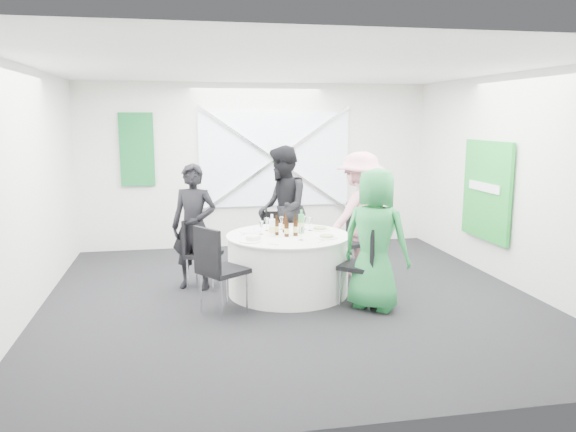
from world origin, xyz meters
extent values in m
plane|color=black|center=(0.00, 0.00, 0.00)|extent=(6.00, 6.00, 0.00)
plane|color=white|center=(0.00, 0.00, 2.80)|extent=(6.00, 6.00, 0.00)
plane|color=silver|center=(0.00, 3.00, 1.40)|extent=(6.00, 0.00, 6.00)
plane|color=silver|center=(0.00, -3.00, 1.40)|extent=(6.00, 0.00, 6.00)
plane|color=silver|center=(-3.00, 0.00, 1.40)|extent=(0.00, 6.00, 6.00)
plane|color=silver|center=(3.00, 0.00, 1.40)|extent=(0.00, 6.00, 6.00)
cube|color=silver|center=(0.30, 2.96, 1.50)|extent=(2.60, 0.03, 1.60)
cube|color=silver|center=(0.30, 2.92, 1.50)|extent=(2.63, 0.05, 1.84)
cube|color=silver|center=(0.30, 2.92, 1.50)|extent=(2.63, 0.05, 1.84)
cube|color=#13602C|center=(-2.00, 2.95, 1.70)|extent=(0.55, 0.04, 1.20)
cube|color=green|center=(2.94, 0.60, 1.20)|extent=(0.05, 1.20, 1.40)
cylinder|color=silver|center=(0.00, 0.20, 0.37)|extent=(1.52, 1.52, 0.74)
cylinder|color=silver|center=(0.00, 0.20, 0.75)|extent=(1.56, 1.56, 0.02)
cube|color=black|center=(0.01, 1.23, 0.42)|extent=(0.39, 0.39, 0.05)
cube|color=black|center=(0.02, 1.42, 0.65)|extent=(0.37, 0.04, 0.42)
cylinder|color=silver|center=(0.17, 1.39, 0.20)|extent=(0.02, 0.02, 0.40)
cylinder|color=silver|center=(-0.14, 1.39, 0.20)|extent=(0.02, 0.02, 0.40)
cylinder|color=silver|center=(0.17, 1.07, 0.20)|extent=(0.02, 0.02, 0.40)
cylinder|color=silver|center=(-0.14, 1.08, 0.20)|extent=(0.02, 0.02, 0.40)
cube|color=black|center=(-1.04, 0.62, 0.45)|extent=(0.54, 0.54, 0.05)
cube|color=black|center=(-1.23, 0.70, 0.70)|extent=(0.19, 0.38, 0.45)
cylinder|color=silver|center=(-1.14, 0.85, 0.21)|extent=(0.02, 0.02, 0.43)
cylinder|color=silver|center=(-1.26, 0.53, 0.21)|extent=(0.02, 0.02, 0.43)
cylinder|color=silver|center=(-0.82, 0.72, 0.21)|extent=(0.02, 0.02, 0.43)
cylinder|color=silver|center=(-0.95, 0.40, 0.21)|extent=(0.02, 0.02, 0.43)
cube|color=black|center=(0.92, 0.69, 0.50)|extent=(0.63, 0.63, 0.06)
cube|color=black|center=(1.12, 0.79, 0.78)|extent=(0.25, 0.42, 0.50)
cylinder|color=silver|center=(1.18, 0.61, 0.24)|extent=(0.02, 0.02, 0.48)
cylinder|color=silver|center=(1.00, 0.94, 0.24)|extent=(0.02, 0.02, 0.48)
cylinder|color=silver|center=(0.84, 0.43, 0.24)|extent=(0.02, 0.02, 0.48)
cylinder|color=silver|center=(0.66, 0.77, 0.24)|extent=(0.02, 0.02, 0.48)
cube|color=black|center=(0.76, -0.43, 0.48)|extent=(0.63, 0.63, 0.05)
cube|color=black|center=(0.92, -0.57, 0.74)|extent=(0.30, 0.35, 0.48)
cylinder|color=silver|center=(0.78, -0.68, 0.23)|extent=(0.02, 0.02, 0.45)
cylinder|color=silver|center=(1.01, -0.41, 0.23)|extent=(0.02, 0.02, 0.45)
cylinder|color=silver|center=(0.50, -0.45, 0.23)|extent=(0.02, 0.02, 0.45)
cylinder|color=silver|center=(0.73, -0.18, 0.23)|extent=(0.02, 0.02, 0.45)
cube|color=black|center=(-0.87, -0.40, 0.50)|extent=(0.65, 0.65, 0.06)
cube|color=black|center=(-1.05, -0.52, 0.77)|extent=(0.29, 0.39, 0.50)
cylinder|color=silver|center=(-1.13, -0.35, 0.24)|extent=(0.02, 0.02, 0.48)
cylinder|color=silver|center=(-0.91, -0.66, 0.24)|extent=(0.02, 0.02, 0.48)
cylinder|color=silver|center=(-0.82, -0.13, 0.24)|extent=(0.02, 0.02, 0.48)
cylinder|color=silver|center=(-0.60, -0.44, 0.24)|extent=(0.02, 0.02, 0.48)
imported|color=black|center=(-1.16, 0.64, 0.82)|extent=(0.70, 0.58, 1.64)
imported|color=black|center=(0.12, 1.26, 0.91)|extent=(0.58, 0.94, 1.83)
imported|color=pink|center=(1.14, 0.80, 0.88)|extent=(1.25, 0.99, 1.75)
imported|color=#258842|center=(0.88, -0.57, 0.83)|extent=(0.96, 0.93, 1.66)
cylinder|color=white|center=(0.06, 0.78, 0.77)|extent=(0.28, 0.28, 0.01)
cylinder|color=white|center=(-0.45, 0.47, 0.77)|extent=(0.27, 0.27, 0.01)
cylinder|color=white|center=(0.47, 0.41, 0.77)|extent=(0.25, 0.25, 0.01)
cylinder|color=#84A056|center=(0.47, 0.41, 0.79)|extent=(0.16, 0.16, 0.02)
cylinder|color=white|center=(0.43, -0.09, 0.77)|extent=(0.26, 0.26, 0.01)
cylinder|color=#84A056|center=(0.43, -0.09, 0.79)|extent=(0.17, 0.17, 0.02)
cylinder|color=white|center=(-0.52, -0.10, 0.77)|extent=(0.27, 0.27, 0.01)
cube|color=silver|center=(-0.48, -0.08, 0.80)|extent=(0.20, 0.20, 0.05)
cylinder|color=#361C09|center=(-0.15, 0.21, 0.86)|extent=(0.06, 0.06, 0.20)
cylinder|color=#361C09|center=(-0.15, 0.21, 0.99)|extent=(0.02, 0.02, 0.06)
cylinder|color=#D7C871|center=(-0.15, 0.21, 0.84)|extent=(0.06, 0.06, 0.07)
cylinder|color=#361C09|center=(-0.01, 0.36, 0.85)|extent=(0.06, 0.06, 0.19)
cylinder|color=#361C09|center=(-0.01, 0.36, 0.98)|extent=(0.02, 0.02, 0.06)
cylinder|color=#D7C871|center=(-0.01, 0.36, 0.83)|extent=(0.06, 0.06, 0.07)
cylinder|color=#361C09|center=(0.08, 0.12, 0.86)|extent=(0.06, 0.06, 0.20)
cylinder|color=#361C09|center=(0.08, 0.12, 0.99)|extent=(0.02, 0.02, 0.06)
cylinder|color=#D7C871|center=(0.08, 0.12, 0.84)|extent=(0.06, 0.06, 0.07)
cylinder|color=#361C09|center=(-0.04, 0.09, 0.85)|extent=(0.06, 0.06, 0.18)
cylinder|color=#361C09|center=(-0.04, 0.09, 0.97)|extent=(0.02, 0.02, 0.06)
cylinder|color=#D7C871|center=(-0.04, 0.09, 0.83)|extent=(0.06, 0.06, 0.06)
cylinder|color=green|center=(0.19, 0.26, 0.88)|extent=(0.08, 0.08, 0.24)
cylinder|color=green|center=(0.19, 0.26, 1.03)|extent=(0.03, 0.03, 0.06)
cylinder|color=#D7C871|center=(0.19, 0.26, 0.86)|extent=(0.08, 0.08, 0.09)
cylinder|color=white|center=(-0.21, 0.14, 0.87)|extent=(0.08, 0.08, 0.22)
cylinder|color=white|center=(-0.21, 0.14, 1.01)|extent=(0.03, 0.03, 0.06)
cylinder|color=#D7C871|center=(-0.21, 0.14, 0.85)|extent=(0.08, 0.08, 0.08)
cylinder|color=white|center=(0.33, 0.40, 0.76)|extent=(0.06, 0.06, 0.00)
cylinder|color=white|center=(0.33, 0.40, 0.81)|extent=(0.01, 0.01, 0.10)
cone|color=white|center=(0.33, 0.40, 0.89)|extent=(0.07, 0.07, 0.08)
cylinder|color=white|center=(0.28, 0.50, 0.76)|extent=(0.06, 0.06, 0.00)
cylinder|color=white|center=(0.28, 0.50, 0.81)|extent=(0.01, 0.01, 0.10)
cone|color=white|center=(0.28, 0.50, 0.89)|extent=(0.07, 0.07, 0.08)
cylinder|color=white|center=(-0.33, 0.29, 0.76)|extent=(0.06, 0.06, 0.00)
cylinder|color=white|center=(-0.33, 0.29, 0.81)|extent=(0.01, 0.01, 0.10)
cone|color=white|center=(-0.33, 0.29, 0.89)|extent=(0.07, 0.07, 0.08)
cylinder|color=white|center=(-0.02, 0.55, 0.76)|extent=(0.06, 0.06, 0.00)
cylinder|color=white|center=(-0.02, 0.55, 0.81)|extent=(0.01, 0.01, 0.10)
cone|color=white|center=(-0.02, 0.55, 0.89)|extent=(0.07, 0.07, 0.08)
cylinder|color=white|center=(-0.23, 0.50, 0.76)|extent=(0.06, 0.06, 0.00)
cylinder|color=white|center=(-0.23, 0.50, 0.81)|extent=(0.01, 0.01, 0.10)
cone|color=white|center=(-0.23, 0.50, 0.89)|extent=(0.07, 0.07, 0.08)
cylinder|color=white|center=(0.10, -0.14, 0.76)|extent=(0.06, 0.06, 0.00)
cylinder|color=white|center=(0.10, -0.14, 0.81)|extent=(0.01, 0.01, 0.10)
cone|color=white|center=(0.10, -0.14, 0.89)|extent=(0.07, 0.07, 0.08)
cube|color=silver|center=(-0.40, 0.61, 0.76)|extent=(0.09, 0.14, 0.01)
cube|color=silver|center=(-0.57, 0.30, 0.76)|extent=(0.08, 0.14, 0.01)
cube|color=silver|center=(-0.54, 0.00, 0.76)|extent=(0.10, 0.13, 0.01)
cube|color=silver|center=(-0.28, -0.31, 0.76)|extent=(0.12, 0.12, 0.01)
cube|color=silver|center=(0.30, -0.29, 0.76)|extent=(0.11, 0.12, 0.01)
cube|color=silver|center=(0.51, -0.07, 0.76)|extent=(0.12, 0.12, 0.01)
camera|label=1|loc=(-1.31, -6.60, 2.22)|focal=35.00mm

